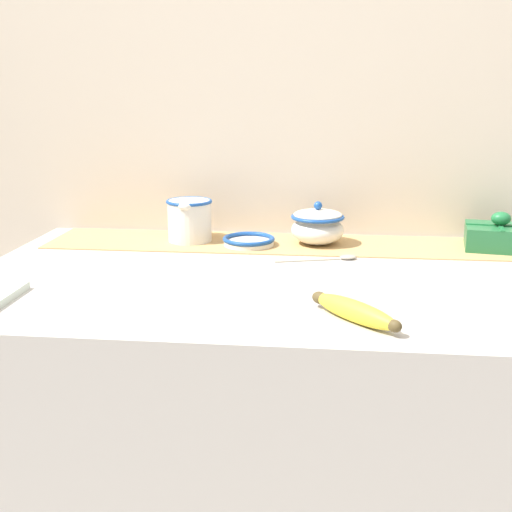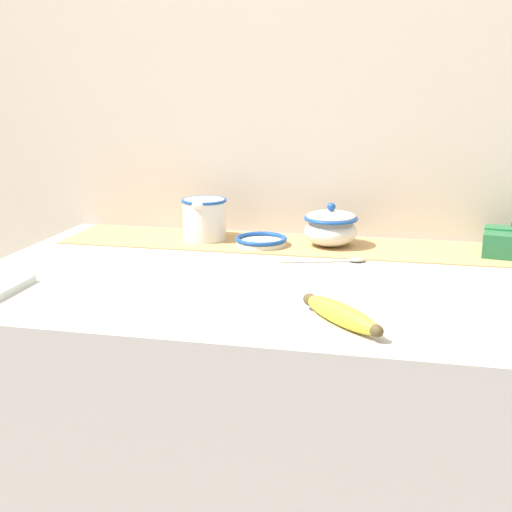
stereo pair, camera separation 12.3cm
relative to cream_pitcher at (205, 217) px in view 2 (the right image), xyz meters
The scene contains 8 objects.
countertop 0.61m from the cream_pitcher, 47.37° to the right, with size 1.25×0.75×0.88m, color #B7B2AD.
back_wall 0.38m from the cream_pitcher, 30.15° to the left, with size 2.05×0.04×2.40m, color beige.
table_runner 0.24m from the cream_pitcher, ahead, with size 1.15×0.22×0.00m, color tan.
cream_pitcher is the anchor object (origin of this frame).
sugar_bowl 0.31m from the cream_pitcher, ahead, with size 0.13×0.13×0.10m.
small_dish 0.16m from the cream_pitcher, 11.64° to the right, with size 0.12×0.12×0.02m.
banana 0.63m from the cream_pitcher, 53.68° to the right, with size 0.15×0.16×0.04m.
spoon 0.39m from the cream_pitcher, 19.44° to the right, with size 0.18×0.07×0.01m.
Camera 2 is at (0.21, -1.21, 1.24)m, focal length 45.00 mm.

